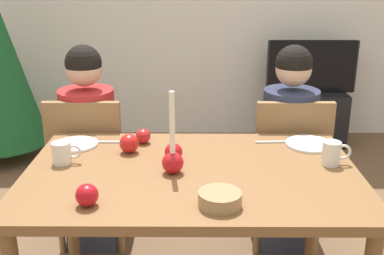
{
  "coord_description": "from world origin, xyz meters",
  "views": [
    {
      "loc": [
        0.01,
        -1.81,
        1.57
      ],
      "look_at": [
        0.0,
        0.2,
        0.87
      ],
      "focal_mm": 44.14,
      "sensor_mm": 36.0,
      "label": 1
    }
  ],
  "objects_px": {
    "apple_far_edge": "(87,195)",
    "apple_near_candle": "(129,143)",
    "mug_right": "(332,153)",
    "dining_table": "(192,188)",
    "plate_right": "(309,144)",
    "candle_centerpiece": "(173,157)",
    "tv": "(312,67)",
    "chair_right": "(288,164)",
    "chair_left": "(90,164)",
    "apple_by_left_plate": "(174,152)",
    "mug_left": "(63,153)",
    "tv_stand": "(307,117)",
    "apple_by_right_mug": "(143,136)",
    "bowl_walnuts": "(220,199)",
    "plate_left": "(76,144)",
    "person_right_child": "(288,153)",
    "person_left_child": "(90,152)"
  },
  "relations": [
    {
      "from": "mug_right",
      "to": "tv",
      "type": "bearing_deg",
      "value": 78.74
    },
    {
      "from": "mug_left",
      "to": "apple_near_candle",
      "type": "height_order",
      "value": "mug_left"
    },
    {
      "from": "dining_table",
      "to": "apple_by_right_mug",
      "type": "distance_m",
      "value": 0.41
    },
    {
      "from": "mug_left",
      "to": "person_right_child",
      "type": "bearing_deg",
      "value": 27.43
    },
    {
      "from": "apple_by_right_mug",
      "to": "mug_left",
      "type": "bearing_deg",
      "value": -143.31
    },
    {
      "from": "mug_right",
      "to": "apple_by_right_mug",
      "type": "height_order",
      "value": "mug_right"
    },
    {
      "from": "candle_centerpiece",
      "to": "mug_left",
      "type": "distance_m",
      "value": 0.49
    },
    {
      "from": "tv_stand",
      "to": "candle_centerpiece",
      "type": "height_order",
      "value": "candle_centerpiece"
    },
    {
      "from": "mug_right",
      "to": "bowl_walnuts",
      "type": "xyz_separation_m",
      "value": [
        -0.5,
        -0.37,
        -0.03
      ]
    },
    {
      "from": "apple_near_candle",
      "to": "person_left_child",
      "type": "bearing_deg",
      "value": 122.84
    },
    {
      "from": "plate_right",
      "to": "mug_right",
      "type": "xyz_separation_m",
      "value": [
        0.04,
        -0.22,
        0.05
      ]
    },
    {
      "from": "dining_table",
      "to": "plate_right",
      "type": "relative_size",
      "value": 6.24
    },
    {
      "from": "apple_far_edge",
      "to": "apple_near_candle",
      "type": "bearing_deg",
      "value": 80.52
    },
    {
      "from": "tv",
      "to": "candle_centerpiece",
      "type": "bearing_deg",
      "value": -115.78
    },
    {
      "from": "chair_left",
      "to": "apple_by_left_plate",
      "type": "bearing_deg",
      "value": -45.58
    },
    {
      "from": "mug_right",
      "to": "dining_table",
      "type": "bearing_deg",
      "value": -173.82
    },
    {
      "from": "dining_table",
      "to": "chair_right",
      "type": "relative_size",
      "value": 1.56
    },
    {
      "from": "chair_left",
      "to": "tv",
      "type": "bearing_deg",
      "value": 46.26
    },
    {
      "from": "chair_left",
      "to": "bowl_walnuts",
      "type": "distance_m",
      "value": 1.17
    },
    {
      "from": "candle_centerpiece",
      "to": "plate_left",
      "type": "bearing_deg",
      "value": 146.87
    },
    {
      "from": "dining_table",
      "to": "apple_by_left_plate",
      "type": "height_order",
      "value": "apple_by_left_plate"
    },
    {
      "from": "mug_left",
      "to": "plate_right",
      "type": "bearing_deg",
      "value": 10.97
    },
    {
      "from": "plate_right",
      "to": "chair_left",
      "type": "bearing_deg",
      "value": 164.33
    },
    {
      "from": "bowl_walnuts",
      "to": "apple_near_candle",
      "type": "height_order",
      "value": "apple_near_candle"
    },
    {
      "from": "chair_right",
      "to": "tv_stand",
      "type": "bearing_deg",
      "value": 73.14
    },
    {
      "from": "chair_left",
      "to": "apple_far_edge",
      "type": "distance_m",
      "value": 0.98
    },
    {
      "from": "person_right_child",
      "to": "apple_far_edge",
      "type": "bearing_deg",
      "value": -133.64
    },
    {
      "from": "chair_left",
      "to": "mug_right",
      "type": "relative_size",
      "value": 7.18
    },
    {
      "from": "chair_right",
      "to": "apple_by_right_mug",
      "type": "bearing_deg",
      "value": -159.09
    },
    {
      "from": "mug_right",
      "to": "apple_by_right_mug",
      "type": "bearing_deg",
      "value": 163.44
    },
    {
      "from": "tv",
      "to": "mug_left",
      "type": "relative_size",
      "value": 6.2
    },
    {
      "from": "dining_table",
      "to": "candle_centerpiece",
      "type": "height_order",
      "value": "candle_centerpiece"
    },
    {
      "from": "plate_left",
      "to": "chair_left",
      "type": "bearing_deg",
      "value": 93.88
    },
    {
      "from": "candle_centerpiece",
      "to": "apple_near_candle",
      "type": "bearing_deg",
      "value": 133.22
    },
    {
      "from": "apple_near_candle",
      "to": "apple_far_edge",
      "type": "distance_m",
      "value": 0.51
    },
    {
      "from": "person_right_child",
      "to": "candle_centerpiece",
      "type": "xyz_separation_m",
      "value": [
        -0.61,
        -0.67,
        0.25
      ]
    },
    {
      "from": "dining_table",
      "to": "chair_left",
      "type": "bearing_deg",
      "value": 133.38
    },
    {
      "from": "apple_by_left_plate",
      "to": "apple_far_edge",
      "type": "height_order",
      "value": "apple_far_edge"
    },
    {
      "from": "plate_right",
      "to": "mug_left",
      "type": "height_order",
      "value": "mug_left"
    },
    {
      "from": "plate_right",
      "to": "apple_far_edge",
      "type": "bearing_deg",
      "value": -147.25
    },
    {
      "from": "plate_right",
      "to": "dining_table",
      "type": "bearing_deg",
      "value": -152.56
    },
    {
      "from": "plate_right",
      "to": "mug_left",
      "type": "relative_size",
      "value": 1.76
    },
    {
      "from": "chair_left",
      "to": "tv_stand",
      "type": "distance_m",
      "value": 2.36
    },
    {
      "from": "apple_by_right_mug",
      "to": "apple_far_edge",
      "type": "xyz_separation_m",
      "value": [
        -0.14,
        -0.62,
        0.01
      ]
    },
    {
      "from": "mug_right",
      "to": "plate_right",
      "type": "bearing_deg",
      "value": 100.8
    },
    {
      "from": "candle_centerpiece",
      "to": "mug_left",
      "type": "relative_size",
      "value": 2.73
    },
    {
      "from": "chair_right",
      "to": "apple_near_candle",
      "type": "xyz_separation_m",
      "value": [
        -0.82,
        -0.41,
        0.28
      ]
    },
    {
      "from": "candle_centerpiece",
      "to": "mug_right",
      "type": "relative_size",
      "value": 2.78
    },
    {
      "from": "chair_right",
      "to": "apple_near_candle",
      "type": "bearing_deg",
      "value": -153.29
    },
    {
      "from": "plate_left",
      "to": "apple_by_left_plate",
      "type": "xyz_separation_m",
      "value": [
        0.47,
        -0.18,
        0.03
      ]
    }
  ]
}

